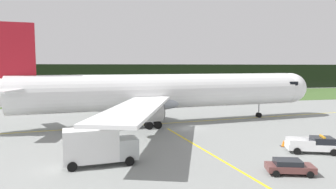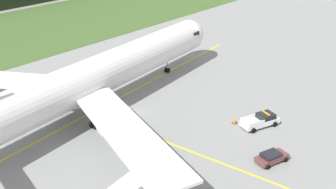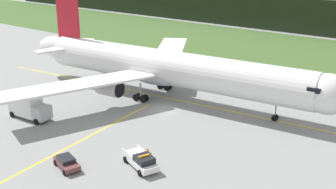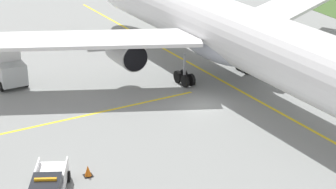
{
  "view_description": "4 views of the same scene",
  "coord_description": "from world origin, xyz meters",
  "px_view_note": "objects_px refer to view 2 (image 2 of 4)",
  "views": [
    {
      "loc": [
        -13.87,
        -44.74,
        9.49
      ],
      "look_at": [
        -1.96,
        5.89,
        4.74
      ],
      "focal_mm": 32.79,
      "sensor_mm": 36.0,
      "label": 1
    },
    {
      "loc": [
        -35.8,
        -38.75,
        28.13
      ],
      "look_at": [
        4.02,
        -3.78,
        2.92
      ],
      "focal_mm": 43.06,
      "sensor_mm": 36.0,
      "label": 2
    },
    {
      "loc": [
        38.67,
        -48.78,
        24.09
      ],
      "look_at": [
        5.22,
        -5.69,
        5.22
      ],
      "focal_mm": 45.23,
      "sensor_mm": 36.0,
      "label": 3
    },
    {
      "loc": [
        43.15,
        -22.55,
        21.22
      ],
      "look_at": [
        3.56,
        -5.02,
        3.28
      ],
      "focal_mm": 63.13,
      "sensor_mm": 36.0,
      "label": 4
    }
  ],
  "objects_px": {
    "airliner": "(91,79)",
    "staff_car": "(271,157)",
    "apron_cone": "(235,121)",
    "ops_pickup_truck": "(261,120)"
  },
  "relations": [
    {
      "from": "airliner",
      "to": "ops_pickup_truck",
      "type": "xyz_separation_m",
      "value": [
        12.5,
        -20.94,
        -4.35
      ]
    },
    {
      "from": "airliner",
      "to": "ops_pickup_truck",
      "type": "relative_size",
      "value": 10.04
    },
    {
      "from": "staff_car",
      "to": "apron_cone",
      "type": "bearing_deg",
      "value": 58.79
    },
    {
      "from": "apron_cone",
      "to": "ops_pickup_truck",
      "type": "bearing_deg",
      "value": -61.78
    },
    {
      "from": "airliner",
      "to": "apron_cone",
      "type": "height_order",
      "value": "airliner"
    },
    {
      "from": "ops_pickup_truck",
      "to": "staff_car",
      "type": "xyz_separation_m",
      "value": [
        -6.83,
        -5.28,
        -0.2
      ]
    },
    {
      "from": "staff_car",
      "to": "apron_cone",
      "type": "xyz_separation_m",
      "value": [
        5.13,
        8.46,
        -0.3
      ]
    },
    {
      "from": "staff_car",
      "to": "airliner",
      "type": "bearing_deg",
      "value": 102.2
    },
    {
      "from": "airliner",
      "to": "staff_car",
      "type": "relative_size",
      "value": 13.3
    },
    {
      "from": "ops_pickup_truck",
      "to": "staff_car",
      "type": "height_order",
      "value": "ops_pickup_truck"
    }
  ]
}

